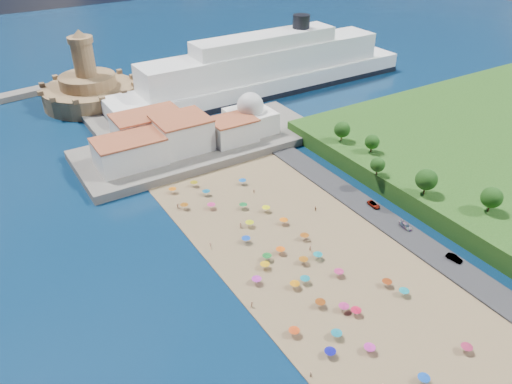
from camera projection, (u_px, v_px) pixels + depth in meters
ground at (294, 267)px, 127.33m from camera, size 700.00×700.00×0.00m
terrace at (201, 144)px, 183.77m from camera, size 90.00×36.00×3.00m
jetty at (113, 125)px, 199.36m from camera, size 18.00×70.00×2.40m
waterfront_buildings at (166, 136)px, 175.03m from camera, size 57.00×29.00×11.00m
domed_building at (250, 116)px, 187.35m from camera, size 16.00×16.00×15.00m
fortress at (89, 89)px, 218.16m from camera, size 40.00×40.00×32.40m
cruise_ship at (265, 71)px, 229.50m from camera, size 149.76×23.60×32.68m
beach_parasols at (326, 294)px, 115.89m from camera, size 32.90×116.79×2.20m
beachgoers at (290, 274)px, 123.24m from camera, size 38.79×93.93×1.89m
parked_cars at (406, 226)px, 140.20m from camera, size 2.38×34.21×1.39m
hillside_trees at (453, 192)px, 138.67m from camera, size 17.19×108.63×8.11m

